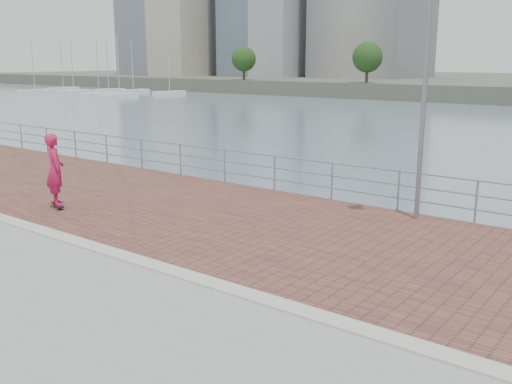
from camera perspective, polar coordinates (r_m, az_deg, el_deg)
The scene contains 8 objects.
water at distance 11.75m, azimuth -6.22°, elevation -17.71°, with size 400.00×400.00×0.00m, color slate.
brick_lane at distance 13.53m, azimuth 4.12°, elevation -4.11°, with size 40.00×6.80×0.02m, color brown.
curb at distance 10.85m, azimuth -6.48°, elevation -8.45°, with size 40.00×0.40×0.06m, color #B7B5AD.
guardrail at distance 16.23m, azimuth 10.76°, elevation 1.07°, with size 39.06×0.06×1.13m.
street_lamp at distance 14.31m, azimuth 16.13°, elevation 14.24°, with size 0.45×1.32×6.21m.
skateboard at distance 16.68m, azimuth -19.20°, elevation -1.23°, with size 0.79×0.50×0.09m.
skateboarder at distance 16.48m, azimuth -19.45°, elevation 2.14°, with size 0.72×0.47×1.97m, color #C11945.
marina at distance 110.61m, azimuth -15.40°, elevation 9.69°, with size 30.12×17.90×9.94m.
Camera 1 is at (7.05, -7.25, 3.99)m, focal length 40.00 mm.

